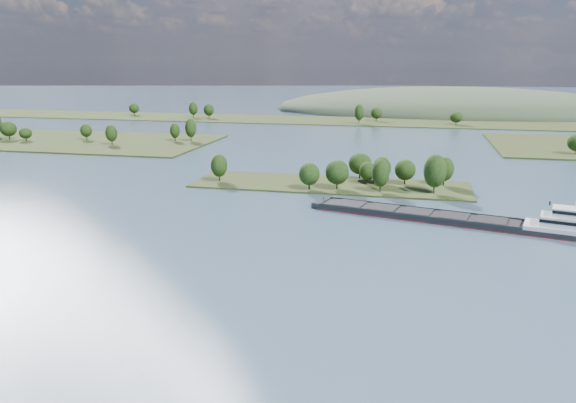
# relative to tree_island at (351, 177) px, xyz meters

# --- Properties ---
(ground) EXTENTS (1800.00, 1800.00, 0.00)m
(ground) POSITION_rel_tree_island_xyz_m (-7.68, -59.45, -3.71)
(ground) COLOR #3B5166
(ground) RESTS_ON ground
(tree_island) EXTENTS (100.00, 31.48, 14.73)m
(tree_island) POSITION_rel_tree_island_xyz_m (0.00, 0.00, 0.00)
(tree_island) COLOR #273317
(tree_island) RESTS_ON ground
(back_shoreline) EXTENTS (900.00, 60.00, 16.00)m
(back_shoreline) POSITION_rel_tree_island_xyz_m (0.34, 220.34, -3.03)
(back_shoreline) COLOR #273317
(back_shoreline) RESTS_ON ground
(hill_west) EXTENTS (320.00, 160.00, 44.00)m
(hill_west) POSITION_rel_tree_island_xyz_m (52.32, 320.55, -3.71)
(hill_west) COLOR #364630
(hill_west) RESTS_ON ground
(cargo_barge) EXTENTS (76.56, 26.88, 10.36)m
(cargo_barge) POSITION_rel_tree_island_xyz_m (35.34, -39.56, -2.41)
(cargo_barge) COLOR black
(cargo_barge) RESTS_ON ground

